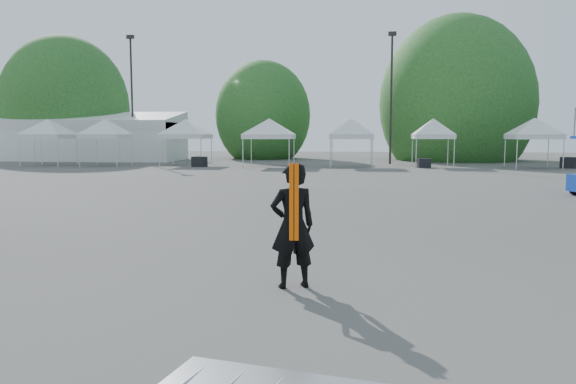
# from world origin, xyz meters

# --- Properties ---
(ground) EXTENTS (120.00, 120.00, 0.00)m
(ground) POSITION_xyz_m (0.00, 0.00, 0.00)
(ground) COLOR #474442
(ground) RESTS_ON ground
(marquee) EXTENTS (15.00, 6.25, 4.23)m
(marquee) POSITION_xyz_m (-22.00, 35.00, 1.97)
(marquee) COLOR silver
(marquee) RESTS_ON ground
(light_pole_west) EXTENTS (0.60, 0.25, 10.30)m
(light_pole_west) POSITION_xyz_m (-18.00, 34.00, 5.77)
(light_pole_west) COLOR black
(light_pole_west) RESTS_ON ground
(light_pole_east) EXTENTS (0.60, 0.25, 9.80)m
(light_pole_east) POSITION_xyz_m (3.00, 32.00, 5.52)
(light_pole_east) COLOR black
(light_pole_east) RESTS_ON ground
(tree_far_w) EXTENTS (4.80, 4.80, 7.30)m
(tree_far_w) POSITION_xyz_m (-26.00, 38.00, 4.54)
(tree_far_w) COLOR #382314
(tree_far_w) RESTS_ON ground
(tree_mid_w) EXTENTS (4.16, 4.16, 6.33)m
(tree_mid_w) POSITION_xyz_m (-8.00, 40.00, 3.93)
(tree_mid_w) COLOR #382314
(tree_mid_w) RESTS_ON ground
(tree_mid_e) EXTENTS (5.12, 5.12, 7.79)m
(tree_mid_e) POSITION_xyz_m (9.00, 39.00, 4.84)
(tree_mid_e) COLOR #382314
(tree_mid_e) RESTS_ON ground
(tent_a) EXTENTS (4.28, 4.28, 3.88)m
(tent_a) POSITION_xyz_m (-21.69, 27.37, 3.06)
(tent_a) COLOR silver
(tent_a) RESTS_ON ground
(tent_b) EXTENTS (4.11, 4.11, 3.88)m
(tent_b) POSITION_xyz_m (-17.31, 27.27, 3.06)
(tent_b) COLOR silver
(tent_b) RESTS_ON ground
(tent_c) EXTENTS (4.50, 4.50, 3.88)m
(tent_c) POSITION_xyz_m (-11.76, 28.35, 3.06)
(tent_c) COLOR silver
(tent_c) RESTS_ON ground
(tent_d) EXTENTS (4.69, 4.69, 3.88)m
(tent_d) POSITION_xyz_m (-5.56, 27.43, 3.06)
(tent_d) COLOR silver
(tent_d) RESTS_ON ground
(tent_e) EXTENTS (4.22, 4.22, 3.88)m
(tent_e) POSITION_xyz_m (0.10, 27.80, 3.06)
(tent_e) COLOR silver
(tent_e) RESTS_ON ground
(tent_f) EXTENTS (3.81, 3.81, 3.88)m
(tent_f) POSITION_xyz_m (5.68, 28.71, 3.06)
(tent_f) COLOR silver
(tent_f) RESTS_ON ground
(tent_g) EXTENTS (4.31, 4.31, 3.88)m
(tent_g) POSITION_xyz_m (12.03, 27.61, 3.06)
(tent_g) COLOR silver
(tent_g) RESTS_ON ground
(man) EXTENTS (0.81, 0.68, 1.89)m
(man) POSITION_xyz_m (-0.70, -2.85, 0.95)
(man) COLOR black
(man) RESTS_ON ground
(crate_west) EXTENTS (1.06, 0.93, 0.70)m
(crate_west) POSITION_xyz_m (-10.39, 26.86, 0.35)
(crate_west) COLOR black
(crate_west) RESTS_ON ground
(crate_mid) EXTENTS (0.88, 0.72, 0.63)m
(crate_mid) POSITION_xyz_m (4.96, 27.38, 0.31)
(crate_mid) COLOR black
(crate_mid) RESTS_ON ground
(crate_east) EXTENTS (1.11, 0.96, 0.73)m
(crate_east) POSITION_xyz_m (14.43, 28.11, 0.37)
(crate_east) COLOR black
(crate_east) RESTS_ON ground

